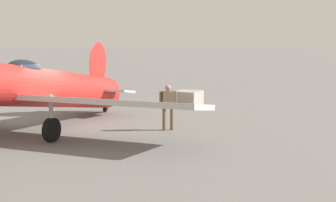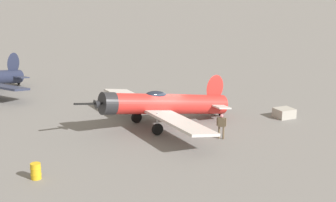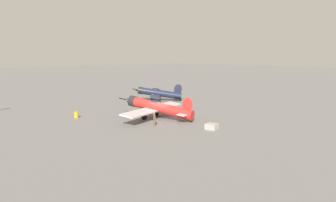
# 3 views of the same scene
# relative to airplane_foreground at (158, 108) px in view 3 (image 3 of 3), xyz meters

# --- Properties ---
(ground_plane) EXTENTS (400.00, 400.00, 0.00)m
(ground_plane) POSITION_rel_airplane_foreground_xyz_m (0.17, -0.51, -1.61)
(ground_plane) COLOR slate
(airplane_foreground) EXTENTS (13.42, 11.56, 3.39)m
(airplane_foreground) POSITION_rel_airplane_foreground_xyz_m (0.00, 0.00, 0.00)
(airplane_foreground) COLOR red
(airplane_foreground) RESTS_ON ground_plane
(airplane_mid_apron) EXTENTS (9.12, 9.70, 3.35)m
(airplane_mid_apron) POSITION_rel_airplane_foreground_xyz_m (12.34, 14.23, -0.12)
(airplane_mid_apron) COLOR #1E2338
(airplane_mid_apron) RESTS_ON ground_plane
(ground_crew_mechanic) EXTENTS (0.44, 0.58, 1.70)m
(ground_crew_mechanic) POSITION_rel_airplane_foreground_xyz_m (-3.51, -3.43, -0.57)
(ground_crew_mechanic) COLOR brown
(ground_crew_mechanic) RESTS_ON ground_plane
(equipment_crate) EXTENTS (1.55, 1.61, 0.71)m
(equipment_crate) POSITION_rel_airplane_foreground_xyz_m (0.38, -9.56, -1.25)
(equipment_crate) COLOR #9E998E
(equipment_crate) RESTS_ON ground_plane
(fuel_drum) EXTENTS (0.60, 0.60, 0.89)m
(fuel_drum) POSITION_rel_airplane_foreground_xyz_m (-8.08, 8.34, -1.16)
(fuel_drum) COLOR gold
(fuel_drum) RESTS_ON ground_plane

